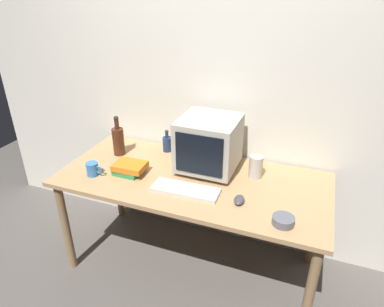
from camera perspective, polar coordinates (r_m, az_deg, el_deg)
The scene contains 12 objects.
ground_plane at distance 2.73m, azimuth 0.00°, elevation -17.77°, with size 6.00×6.00×0.00m, color #56514C.
back_wall at distance 2.47m, azimuth 3.91°, elevation 11.10°, with size 4.00×0.08×2.50m, color silver.
desk at distance 2.31m, azimuth 0.00°, elevation -5.79°, with size 1.77×0.80×0.76m.
crt_monitor at distance 2.28m, azimuth 2.82°, elevation 1.64°, with size 0.38×0.39×0.37m.
keyboard at distance 2.12m, azimuth -1.08°, elevation -6.10°, with size 0.42×0.15×0.02m, color beige.
computer_mouse at distance 2.04m, azimuth 7.87°, elevation -7.67°, with size 0.06×0.10×0.04m, color #3F3F47.
bottle_tall at distance 2.57m, azimuth -12.19°, elevation 2.19°, with size 0.08×0.08×0.30m.
bottle_short at distance 2.59m, azimuth -4.18°, elevation 1.72°, with size 0.07×0.07×0.17m.
book_stack at distance 2.33m, azimuth -10.41°, elevation -2.39°, with size 0.22×0.16×0.08m.
mug at distance 2.37m, azimuth -16.21°, elevation -2.50°, with size 0.12×0.08×0.09m.
cd_spindle at distance 1.92m, azimuth 14.98°, elevation -10.76°, with size 0.12×0.12×0.04m, color #595B66.
metal_canister at distance 2.28m, azimuth 10.58°, elevation -2.16°, with size 0.09×0.09×0.15m, color #B7B2A8.
Camera 1 is at (0.69, -1.81, 1.93)m, focal length 31.97 mm.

